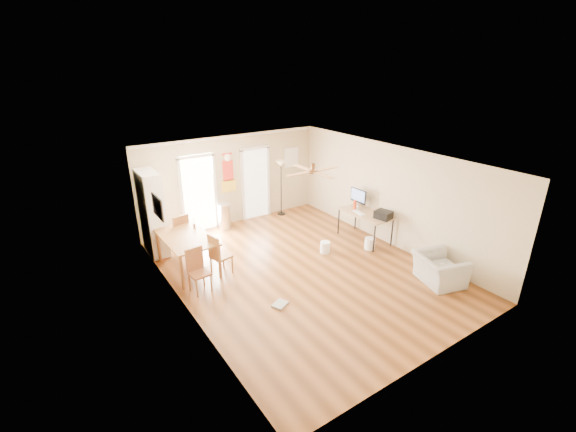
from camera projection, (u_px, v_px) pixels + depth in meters
floor at (302, 270)px, 9.00m from camera, size 7.00×7.00×0.00m
ceiling at (304, 160)px, 8.03m from camera, size 5.50×7.00×0.00m
wall_back at (232, 180)px, 11.21m from camera, size 5.50×0.04×2.60m
wall_front at (440, 292)px, 5.82m from camera, size 5.50×0.04×2.60m
wall_left at (181, 250)px, 7.10m from camera, size 0.04×7.00×2.60m
wall_right at (390, 195)px, 9.94m from camera, size 0.04×7.00×2.60m
crown_molding at (304, 162)px, 8.04m from camera, size 5.50×7.00×0.08m
kitchen_doorway at (199, 195)px, 10.75m from camera, size 0.90×0.10×2.10m
bathroom_doorway at (255, 184)px, 11.68m from camera, size 0.80×0.10×2.10m
wall_decal at (228, 172)px, 11.04m from camera, size 0.46×0.03×1.10m
ac_grille at (291, 157)px, 12.10m from camera, size 0.50×0.04×0.60m
framed_poster at (157, 207)px, 8.04m from camera, size 0.04×0.66×0.48m
ceiling_fan at (313, 171)px, 7.86m from camera, size 1.24×1.24×0.20m
bookshelf at (152, 213)px, 9.47m from camera, size 0.43×0.95×2.10m
dining_table at (188, 253)px, 8.91m from camera, size 1.02×1.66×0.82m
dining_chair_right_a at (203, 238)px, 9.52m from camera, size 0.48×0.48×0.93m
dining_chair_right_b at (221, 254)px, 8.70m from camera, size 0.47×0.47×0.97m
dining_chair_near at (199, 271)px, 8.02m from camera, size 0.43×0.43×0.94m
dining_chair_far at (178, 233)px, 9.66m from camera, size 0.51×0.51×1.03m
trash_can at (225, 216)px, 11.07m from camera, size 0.44×0.44×0.75m
torchiere_lamp at (281, 188)px, 11.94m from camera, size 0.40×0.40×1.71m
computer_desk at (364, 226)px, 10.39m from camera, size 0.72×1.44×0.77m
imac at (358, 198)px, 10.55m from camera, size 0.26×0.55×0.52m
keyboard at (359, 213)px, 10.25m from camera, size 0.23×0.45×0.02m
printer at (383, 215)px, 9.86m from camera, size 0.41×0.45×0.20m
orange_bottle at (355, 205)px, 10.47m from camera, size 0.09×0.09×0.25m
wastebasket_a at (325, 247)px, 9.77m from camera, size 0.31×0.31×0.29m
wastebasket_b at (370, 244)px, 9.95m from camera, size 0.29×0.29×0.30m
floor_cloth at (280, 304)px, 7.70m from camera, size 0.37×0.34×0.04m
armchair at (439, 269)px, 8.40m from camera, size 1.11×1.19×0.64m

